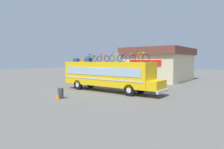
{
  "coord_description": "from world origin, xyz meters",
  "views": [
    {
      "loc": [
        12.97,
        -16.21,
        3.22
      ],
      "look_at": [
        0.73,
        0.0,
        1.78
      ],
      "focal_mm": 32.04,
      "sensor_mm": 36.0,
      "label": 1
    }
  ],
  "objects_px": {
    "luggage_bag_1": "(76,60)",
    "traffic_cone": "(58,96)",
    "rooftop_bicycle_4": "(128,58)",
    "rooftop_bicycle_3": "(116,58)",
    "rooftop_bicycle_1": "(91,58)",
    "luggage_bag_2": "(83,60)",
    "rooftop_bicycle_5": "(141,58)",
    "rooftop_bicycle_2": "(103,58)",
    "bus": "(108,74)",
    "luggage_bag_3": "(89,60)",
    "trash_bin": "(61,93)"
  },
  "relations": [
    {
      "from": "luggage_bag_2",
      "to": "rooftop_bicycle_1",
      "type": "height_order",
      "value": "rooftop_bicycle_1"
    },
    {
      "from": "rooftop_bicycle_5",
      "to": "luggage_bag_2",
      "type": "bearing_deg",
      "value": -179.17
    },
    {
      "from": "luggage_bag_1",
      "to": "luggage_bag_3",
      "type": "relative_size",
      "value": 1.16
    },
    {
      "from": "luggage_bag_1",
      "to": "rooftop_bicycle_5",
      "type": "relative_size",
      "value": 0.42
    },
    {
      "from": "rooftop_bicycle_5",
      "to": "traffic_cone",
      "type": "xyz_separation_m",
      "value": [
        -4.44,
        -5.93,
        -3.21
      ]
    },
    {
      "from": "rooftop_bicycle_3",
      "to": "trash_bin",
      "type": "relative_size",
      "value": 1.98
    },
    {
      "from": "bus",
      "to": "rooftop_bicycle_1",
      "type": "xyz_separation_m",
      "value": [
        -2.0,
        -0.33,
        1.63
      ]
    },
    {
      "from": "luggage_bag_2",
      "to": "traffic_cone",
      "type": "distance_m",
      "value": 7.16
    },
    {
      "from": "rooftop_bicycle_5",
      "to": "trash_bin",
      "type": "height_order",
      "value": "rooftop_bicycle_5"
    },
    {
      "from": "luggage_bag_1",
      "to": "rooftop_bicycle_1",
      "type": "distance_m",
      "value": 2.36
    },
    {
      "from": "rooftop_bicycle_4",
      "to": "trash_bin",
      "type": "xyz_separation_m",
      "value": [
        -3.15,
        -5.64,
        -2.99
      ]
    },
    {
      "from": "luggage_bag_3",
      "to": "rooftop_bicycle_4",
      "type": "height_order",
      "value": "rooftop_bicycle_4"
    },
    {
      "from": "rooftop_bicycle_4",
      "to": "bus",
      "type": "bearing_deg",
      "value": -176.12
    },
    {
      "from": "luggage_bag_3",
      "to": "rooftop_bicycle_3",
      "type": "xyz_separation_m",
      "value": [
        3.51,
        0.33,
        0.17
      ]
    },
    {
      "from": "rooftop_bicycle_5",
      "to": "trash_bin",
      "type": "relative_size",
      "value": 1.97
    },
    {
      "from": "rooftop_bicycle_2",
      "to": "luggage_bag_2",
      "type": "bearing_deg",
      "value": 178.36
    },
    {
      "from": "bus",
      "to": "rooftop_bicycle_1",
      "type": "relative_size",
      "value": 6.84
    },
    {
      "from": "luggage_bag_1",
      "to": "trash_bin",
      "type": "relative_size",
      "value": 0.83
    },
    {
      "from": "bus",
      "to": "rooftop_bicycle_4",
      "type": "relative_size",
      "value": 6.56
    },
    {
      "from": "rooftop_bicycle_3",
      "to": "rooftop_bicycle_5",
      "type": "distance_m",
      "value": 2.92
    },
    {
      "from": "rooftop_bicycle_5",
      "to": "trash_bin",
      "type": "distance_m",
      "value": 7.81
    },
    {
      "from": "rooftop_bicycle_5",
      "to": "traffic_cone",
      "type": "distance_m",
      "value": 8.08
    },
    {
      "from": "bus",
      "to": "traffic_cone",
      "type": "xyz_separation_m",
      "value": [
        -0.63,
        -5.85,
        -1.54
      ]
    },
    {
      "from": "bus",
      "to": "luggage_bag_3",
      "type": "bearing_deg",
      "value": -177.6
    },
    {
      "from": "rooftop_bicycle_2",
      "to": "rooftop_bicycle_3",
      "type": "distance_m",
      "value": 1.46
    },
    {
      "from": "rooftop_bicycle_2",
      "to": "bus",
      "type": "bearing_deg",
      "value": 12.05
    },
    {
      "from": "luggage_bag_3",
      "to": "rooftop_bicycle_2",
      "type": "height_order",
      "value": "rooftop_bicycle_2"
    },
    {
      "from": "rooftop_bicycle_4",
      "to": "rooftop_bicycle_5",
      "type": "height_order",
      "value": "rooftop_bicycle_5"
    },
    {
      "from": "traffic_cone",
      "to": "rooftop_bicycle_4",
      "type": "bearing_deg",
      "value": 63.4
    },
    {
      "from": "luggage_bag_2",
      "to": "rooftop_bicycle_5",
      "type": "xyz_separation_m",
      "value": [
        7.34,
        0.11,
        0.22
      ]
    },
    {
      "from": "rooftop_bicycle_1",
      "to": "traffic_cone",
      "type": "bearing_deg",
      "value": -76.08
    },
    {
      "from": "rooftop_bicycle_2",
      "to": "rooftop_bicycle_4",
      "type": "relative_size",
      "value": 0.95
    },
    {
      "from": "luggage_bag_1",
      "to": "rooftop_bicycle_1",
      "type": "xyz_separation_m",
      "value": [
        2.35,
        0.01,
        0.18
      ]
    },
    {
      "from": "luggage_bag_3",
      "to": "rooftop_bicycle_1",
      "type": "height_order",
      "value": "rooftop_bicycle_1"
    },
    {
      "from": "luggage_bag_2",
      "to": "rooftop_bicycle_5",
      "type": "bearing_deg",
      "value": 0.83
    },
    {
      "from": "luggage_bag_3",
      "to": "rooftop_bicycle_5",
      "type": "distance_m",
      "value": 6.44
    },
    {
      "from": "rooftop_bicycle_2",
      "to": "rooftop_bicycle_5",
      "type": "height_order",
      "value": "rooftop_bicycle_5"
    },
    {
      "from": "rooftop_bicycle_3",
      "to": "luggage_bag_3",
      "type": "bearing_deg",
      "value": -174.72
    },
    {
      "from": "luggage_bag_2",
      "to": "luggage_bag_3",
      "type": "relative_size",
      "value": 1.06
    },
    {
      "from": "rooftop_bicycle_2",
      "to": "rooftop_bicycle_5",
      "type": "bearing_deg",
      "value": 2.54
    },
    {
      "from": "luggage_bag_2",
      "to": "bus",
      "type": "bearing_deg",
      "value": 0.42
    },
    {
      "from": "luggage_bag_1",
      "to": "trash_bin",
      "type": "bearing_deg",
      "value": -55.09
    },
    {
      "from": "rooftop_bicycle_4",
      "to": "rooftop_bicycle_3",
      "type": "bearing_deg",
      "value": 177.9
    },
    {
      "from": "rooftop_bicycle_1",
      "to": "rooftop_bicycle_2",
      "type": "xyz_separation_m",
      "value": [
        1.48,
        0.22,
        -0.0
      ]
    },
    {
      "from": "luggage_bag_1",
      "to": "luggage_bag_2",
      "type": "xyz_separation_m",
      "value": [
        0.83,
        0.31,
        -0.0
      ]
    },
    {
      "from": "luggage_bag_1",
      "to": "traffic_cone",
      "type": "bearing_deg",
      "value": -55.97
    },
    {
      "from": "luggage_bag_1",
      "to": "rooftop_bicycle_3",
      "type": "relative_size",
      "value": 0.42
    },
    {
      "from": "luggage_bag_3",
      "to": "trash_bin",
      "type": "bearing_deg",
      "value": -70.97
    },
    {
      "from": "rooftop_bicycle_5",
      "to": "traffic_cone",
      "type": "relative_size",
      "value": 3.54
    },
    {
      "from": "bus",
      "to": "rooftop_bicycle_5",
      "type": "distance_m",
      "value": 4.16
    }
  ]
}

